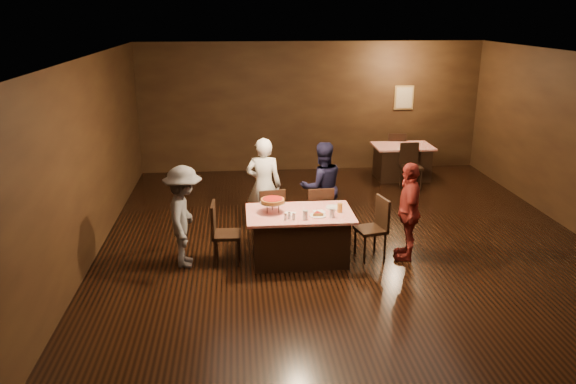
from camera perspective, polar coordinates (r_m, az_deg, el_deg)
The scene contains 22 objects.
room at distance 8.33m, azimuth 7.00°, elevation 7.32°, with size 10.00×10.04×3.02m.
main_table at distance 8.56m, azimuth 1.17°, elevation -4.51°, with size 1.60×1.00×0.77m, color red.
back_table at distance 13.00m, azimuth 11.49°, elevation 3.02°, with size 1.30×0.90×0.77m, color #B61A0C.
chair_far_left at distance 9.20m, azimuth -1.83°, elevation -2.30°, with size 0.42×0.42×0.95m, color black.
chair_far_right at distance 9.27m, azimuth 3.11°, elevation -2.14°, with size 0.42×0.42×0.95m, color black.
chair_end_left at distance 8.48m, azimuth -6.25°, elevation -4.18°, with size 0.42×0.42×0.95m, color black.
chair_end_right at distance 8.71m, azimuth 8.39°, elevation -3.66°, with size 0.42×0.42×0.95m, color black.
chair_back_near at distance 12.33m, azimuth 12.43°, elevation 2.58°, with size 0.42×0.42×0.95m, color black.
chair_back_far at distance 13.54m, azimuth 10.81°, elevation 4.04°, with size 0.42×0.42×0.95m, color black.
diner_white_jacket at distance 9.54m, azimuth -2.49°, elevation 0.67°, with size 0.60×0.40×1.65m, color white.
diner_navy_hoodie at distance 9.60m, azimuth 3.45°, elevation 0.52°, with size 0.76×0.59×1.57m, color black.
diner_grey_knit at distance 8.40m, azimuth -10.50°, elevation -2.48°, with size 0.99×0.57×1.53m, color #57585C.
diner_red_shirt at distance 8.70m, azimuth 12.14°, elevation -1.90°, with size 0.89×0.37×1.52m, color maroon.
pizza_stand at distance 8.38m, azimuth -1.57°, elevation -0.89°, with size 0.38×0.38×0.22m.
plate_with_slice at distance 8.28m, azimuth 3.04°, elevation -2.29°, with size 0.25×0.25×0.06m.
plate_empty at distance 8.64m, azimuth 4.70°, elevation -1.58°, with size 0.25×0.25×0.01m, color white.
glass_front_left at distance 8.13m, azimuth 1.77°, elevation -2.33°, with size 0.08×0.08×0.14m, color silver.
glass_front_right at distance 8.23m, azimuth 4.50°, elevation -2.12°, with size 0.08×0.08×0.14m, color silver.
glass_amber at distance 8.44m, azimuth 5.28°, elevation -1.62°, with size 0.08×0.08×0.14m, color #BF7F26.
condiments at distance 8.13m, azimuth 0.15°, elevation -2.49°, with size 0.17×0.10×0.09m.
napkin_center at distance 8.46m, azimuth 3.20°, elevation -2.00°, with size 0.16×0.16×0.01m, color white.
napkin_left at distance 8.36m, azimuth 0.20°, elevation -2.22°, with size 0.16×0.16×0.01m, color white.
Camera 1 is at (-1.75, -7.99, 3.66)m, focal length 35.00 mm.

